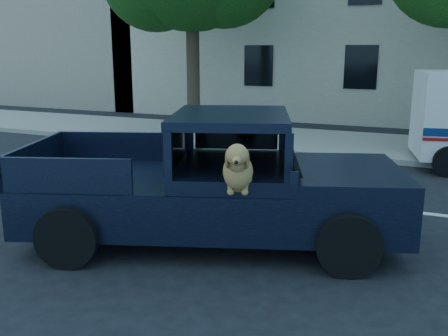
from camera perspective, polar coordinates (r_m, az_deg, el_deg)
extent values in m
plane|color=black|center=(7.46, -8.60, -9.42)|extent=(120.00, 120.00, 0.00)
cube|color=gray|center=(15.72, 9.10, 3.06)|extent=(60.00, 4.00, 0.15)
cylinder|color=#332619|center=(17.24, -3.55, 11.23)|extent=(0.44, 0.44, 4.40)
cube|color=beige|center=(22.39, 22.15, 16.72)|extent=(26.00, 6.00, 9.00)
cube|color=tan|center=(29.12, -17.59, 15.13)|extent=(12.00, 6.00, 8.00)
cube|color=black|center=(7.57, -1.26, -3.54)|extent=(5.91, 3.78, 0.70)
cube|color=black|center=(7.53, 13.79, -0.59)|extent=(2.19, 2.52, 0.17)
cube|color=black|center=(7.28, 0.78, 5.81)|extent=(2.21, 2.46, 0.13)
cube|color=black|center=(7.34, 7.50, 2.81)|extent=(0.84, 1.82, 0.60)
cube|color=black|center=(7.02, 2.25, -3.19)|extent=(0.74, 0.74, 0.40)
cube|color=black|center=(6.08, 8.02, -1.19)|extent=(0.12, 0.08, 0.17)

